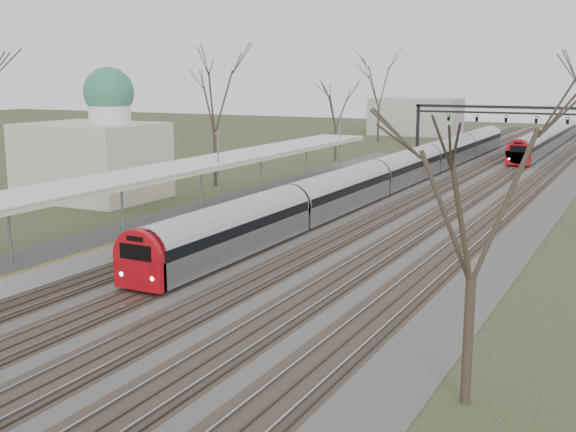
# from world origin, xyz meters

# --- Properties ---
(track_bed) EXTENTS (24.00, 160.00, 0.22)m
(track_bed) POSITION_xyz_m (0.26, 55.00, 0.06)
(track_bed) COLOR #474442
(track_bed) RESTS_ON ground
(platform) EXTENTS (3.50, 69.00, 1.00)m
(platform) POSITION_xyz_m (-9.05, 37.50, 0.50)
(platform) COLOR #9E9B93
(platform) RESTS_ON ground
(canopy) EXTENTS (4.10, 50.00, 3.11)m
(canopy) POSITION_xyz_m (-9.05, 32.99, 3.93)
(canopy) COLOR slate
(canopy) RESTS_ON platform
(dome_building) EXTENTS (10.00, 8.00, 10.30)m
(dome_building) POSITION_xyz_m (-21.71, 38.00, 3.72)
(dome_building) COLOR beige
(dome_building) RESTS_ON ground
(signal_gantry) EXTENTS (21.00, 0.59, 6.08)m
(signal_gantry) POSITION_xyz_m (0.29, 84.99, 4.91)
(signal_gantry) COLOR black
(signal_gantry) RESTS_ON ground
(tree_west_far) EXTENTS (5.50, 5.50, 11.33)m
(tree_west_far) POSITION_xyz_m (-17.00, 48.00, 8.02)
(tree_west_far) COLOR #2D231C
(tree_west_far) RESTS_ON ground
(tree_east_near) EXTENTS (4.50, 4.50, 9.27)m
(tree_east_near) POSITION_xyz_m (13.00, 15.00, 6.55)
(tree_east_near) COLOR #2D231C
(tree_east_near) RESTS_ON ground
(train_near) EXTENTS (2.62, 75.21, 3.05)m
(train_near) POSITION_xyz_m (-2.50, 56.42, 1.48)
(train_near) COLOR #A0A3AA
(train_near) RESTS_ON ground
(train_far) EXTENTS (2.62, 45.21, 3.05)m
(train_far) POSITION_xyz_m (4.50, 95.73, 1.48)
(train_far) COLOR #A0A3AA
(train_far) RESTS_ON ground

